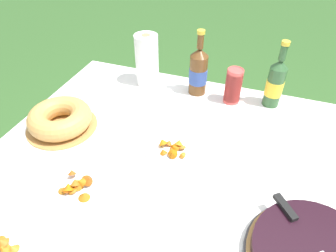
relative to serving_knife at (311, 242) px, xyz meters
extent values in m
cube|color=brown|center=(-0.35, 0.18, -0.09)|extent=(1.55, 1.21, 0.03)
cylinder|color=brown|center=(-1.06, 0.72, -0.47)|extent=(0.06, 0.06, 0.73)
cube|color=white|center=(-0.35, 0.18, -0.07)|extent=(1.56, 1.22, 0.00)
cube|color=white|center=(-0.35, 0.79, -0.12)|extent=(1.56, 0.00, 0.10)
cube|color=white|center=(-1.12, 0.18, -0.12)|extent=(0.00, 1.22, 0.10)
cube|color=black|center=(-0.07, 0.09, 0.00)|extent=(0.07, 0.08, 0.01)
cylinder|color=#B78447|center=(-0.94, 0.24, -0.06)|extent=(0.28, 0.28, 0.01)
torus|color=tan|center=(-0.94, 0.24, -0.02)|extent=(0.25, 0.25, 0.08)
cylinder|color=#E04C47|center=(-0.32, 0.66, -0.02)|extent=(0.07, 0.07, 0.09)
cylinder|color=#E04C47|center=(-0.32, 0.66, 0.00)|extent=(0.07, 0.07, 0.09)
cylinder|color=#E04C47|center=(-0.32, 0.66, 0.01)|extent=(0.07, 0.07, 0.09)
cylinder|color=#E04C47|center=(-0.32, 0.66, 0.02)|extent=(0.07, 0.07, 0.09)
cylinder|color=#E04C47|center=(-0.32, 0.66, 0.04)|extent=(0.07, 0.07, 0.09)
cylinder|color=#E04C47|center=(-0.32, 0.66, 0.05)|extent=(0.07, 0.07, 0.09)
torus|color=#E04C47|center=(-0.32, 0.66, 0.10)|extent=(0.07, 0.07, 0.01)
cylinder|color=#2D562D|center=(-0.15, 0.69, 0.03)|extent=(0.07, 0.07, 0.18)
cylinder|color=yellow|center=(-0.15, 0.69, 0.02)|extent=(0.07, 0.07, 0.07)
cone|color=#2D562D|center=(-0.15, 0.69, 0.14)|extent=(0.07, 0.07, 0.04)
cylinder|color=#2D562D|center=(-0.15, 0.69, 0.19)|extent=(0.03, 0.03, 0.06)
cylinder|color=gold|center=(-0.15, 0.69, 0.23)|extent=(0.03, 0.03, 0.02)
cylinder|color=brown|center=(-0.49, 0.68, 0.03)|extent=(0.08, 0.08, 0.19)
cylinder|color=#334C93|center=(-0.49, 0.68, 0.03)|extent=(0.08, 0.08, 0.07)
cone|color=brown|center=(-0.49, 0.68, 0.14)|extent=(0.08, 0.08, 0.04)
cylinder|color=brown|center=(-0.49, 0.68, 0.19)|extent=(0.03, 0.03, 0.06)
cylinder|color=gold|center=(-0.49, 0.68, 0.23)|extent=(0.03, 0.03, 0.02)
cylinder|color=white|center=(-0.70, -0.02, -0.06)|extent=(0.20, 0.20, 0.01)
torus|color=white|center=(-0.70, -0.02, -0.05)|extent=(0.20, 0.20, 0.01)
cone|color=#AA6919|center=(-0.73, -0.05, -0.04)|extent=(0.04, 0.04, 0.02)
cone|color=#B35F18|center=(-0.70, -0.02, -0.03)|extent=(0.04, 0.04, 0.04)
cone|color=orange|center=(-0.69, -0.02, -0.03)|extent=(0.05, 0.05, 0.04)
cone|color=#C35311|center=(-0.72, -0.05, -0.03)|extent=(0.03, 0.03, 0.02)
cone|color=#AA4E15|center=(-0.74, 0.02, -0.03)|extent=(0.04, 0.04, 0.03)
cone|color=#AB4B12|center=(-0.67, 0.00, -0.03)|extent=(0.05, 0.05, 0.04)
cone|color=#B86B1B|center=(-0.71, -0.04, -0.04)|extent=(0.05, 0.04, 0.03)
cone|color=#C76B0D|center=(-0.72, -0.04, -0.03)|extent=(0.06, 0.06, 0.05)
cone|color=#AB6715|center=(-0.66, -0.04, -0.04)|extent=(0.05, 0.05, 0.03)
cone|color=#C36B12|center=(-0.69, -0.01, -0.03)|extent=(0.04, 0.04, 0.05)
cylinder|color=white|center=(-0.77, -0.26, -0.06)|extent=(0.22, 0.22, 0.01)
torus|color=white|center=(-0.77, -0.26, -0.05)|extent=(0.22, 0.22, 0.01)
cone|color=#BF641D|center=(-0.77, -0.26, -0.03)|extent=(0.04, 0.04, 0.03)
cone|color=#C7701F|center=(-0.74, -0.26, -0.04)|extent=(0.05, 0.04, 0.03)
cone|color=#C4721D|center=(-0.76, -0.27, -0.04)|extent=(0.05, 0.05, 0.03)
cone|color=orange|center=(-0.77, -0.27, -0.03)|extent=(0.04, 0.04, 0.03)
cylinder|color=white|center=(-0.47, 0.25, -0.06)|extent=(0.20, 0.20, 0.01)
torus|color=white|center=(-0.47, 0.25, -0.05)|extent=(0.20, 0.20, 0.01)
cone|color=#C06E0F|center=(-0.51, 0.26, -0.03)|extent=(0.05, 0.05, 0.04)
cone|color=orange|center=(-0.42, 0.23, -0.04)|extent=(0.03, 0.03, 0.03)
cone|color=#C17617|center=(-0.45, 0.28, -0.03)|extent=(0.05, 0.05, 0.04)
cone|color=#BD691F|center=(-0.44, 0.27, -0.04)|extent=(0.04, 0.04, 0.03)
cone|color=#AC5508|center=(-0.46, 0.25, -0.04)|extent=(0.05, 0.05, 0.04)
cone|color=#D05E19|center=(-0.49, 0.27, -0.04)|extent=(0.04, 0.04, 0.03)
cone|color=#C1590E|center=(-0.49, 0.23, -0.04)|extent=(0.04, 0.04, 0.02)
cone|color=#BC5F0A|center=(-0.45, 0.21, -0.03)|extent=(0.04, 0.04, 0.04)
cone|color=#B15D17|center=(-0.44, 0.27, -0.04)|extent=(0.04, 0.04, 0.03)
cone|color=#A75C14|center=(-0.46, 0.23, -0.03)|extent=(0.03, 0.03, 0.03)
cylinder|color=white|center=(-0.74, 0.68, 0.06)|extent=(0.11, 0.11, 0.24)
cylinder|color=#9E7A56|center=(-0.74, 0.68, 0.18)|extent=(0.04, 0.04, 0.00)
camera|label=1|loc=(-0.21, -0.51, 0.72)|focal=32.00mm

